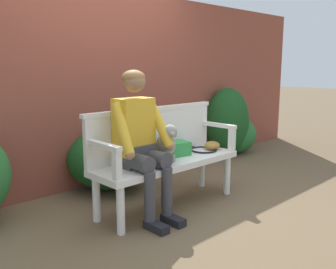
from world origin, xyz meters
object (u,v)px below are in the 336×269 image
object	(u,v)px
person_seated	(140,138)
sports_bag	(175,149)
garden_bench	(168,166)
dog_on_bench	(167,142)
tennis_racket	(202,149)
baseball_glove	(212,145)

from	to	relation	value
person_seated	sports_bag	xyz separation A→B (m)	(0.54, 0.09, -0.20)
garden_bench	dog_on_bench	size ratio (longest dim) A/B	4.28
tennis_racket	baseball_glove	xyz separation A→B (m)	(0.11, -0.05, 0.04)
sports_bag	dog_on_bench	bearing A→B (deg)	-152.65
person_seated	garden_bench	bearing A→B (deg)	1.82
person_seated	tennis_racket	world-z (taller)	person_seated
tennis_racket	sports_bag	bearing A→B (deg)	173.86
dog_on_bench	tennis_racket	xyz separation A→B (m)	(0.60, 0.08, -0.18)
person_seated	dog_on_bench	distance (m)	0.32
tennis_racket	sports_bag	size ratio (longest dim) A/B	2.00
garden_bench	baseball_glove	distance (m)	0.66
person_seated	baseball_glove	world-z (taller)	person_seated
person_seated	dog_on_bench	xyz separation A→B (m)	(0.31, -0.03, -0.08)
tennis_racket	sports_bag	distance (m)	0.38
tennis_racket	baseball_glove	distance (m)	0.13
garden_bench	person_seated	world-z (taller)	person_seated
tennis_racket	sports_bag	xyz separation A→B (m)	(-0.37, 0.04, 0.06)
dog_on_bench	tennis_racket	world-z (taller)	dog_on_bench
tennis_racket	dog_on_bench	bearing A→B (deg)	-172.51
baseball_glove	dog_on_bench	bearing A→B (deg)	154.40
sports_bag	garden_bench	bearing A→B (deg)	-155.72
person_seated	tennis_racket	xyz separation A→B (m)	(0.91, 0.05, -0.26)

